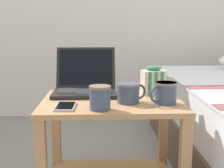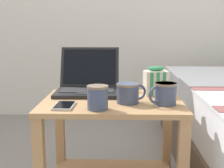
# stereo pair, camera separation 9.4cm
# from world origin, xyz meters

# --- Properties ---
(bedside_table) EXTENTS (0.64, 0.49, 0.54)m
(bedside_table) POSITION_xyz_m (0.00, 0.00, 0.35)
(bedside_table) COLOR tan
(bedside_table) RESTS_ON ground_plane
(laptop) EXTENTS (0.31, 0.31, 0.22)m
(laptop) POSITION_xyz_m (-0.13, 0.16, 0.59)
(laptop) COLOR black
(laptop) RESTS_ON bedside_table
(mug_front_left) EXTENTS (0.13, 0.10, 0.10)m
(mug_front_left) POSITION_xyz_m (0.23, -0.09, 0.59)
(mug_front_left) COLOR #3F4C6B
(mug_front_left) RESTS_ON bedside_table
(mug_front_right) EXTENTS (0.09, 0.13, 0.10)m
(mug_front_right) POSITION_xyz_m (-0.06, -0.17, 0.59)
(mug_front_right) COLOR #3F4C6B
(mug_front_right) RESTS_ON bedside_table
(mug_mid_center) EXTENTS (0.13, 0.10, 0.09)m
(mug_mid_center) POSITION_xyz_m (0.07, -0.06, 0.59)
(mug_mid_center) COLOR #3F4C6B
(mug_mid_center) RESTS_ON bedside_table
(snack_bag) EXTENTS (0.12, 0.09, 0.14)m
(snack_bag) POSITION_xyz_m (0.21, 0.11, 0.60)
(snack_bag) COLOR silver
(snack_bag) RESTS_ON bedside_table
(cell_phone) EXTENTS (0.08, 0.14, 0.01)m
(cell_phone) POSITION_xyz_m (-0.20, -0.14, 0.54)
(cell_phone) COLOR #B7BABC
(cell_phone) RESTS_ON bedside_table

